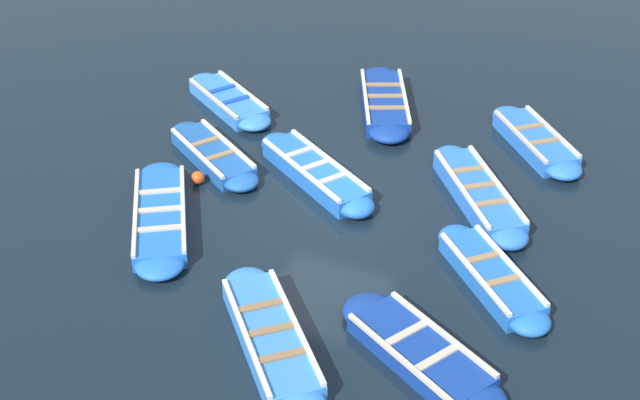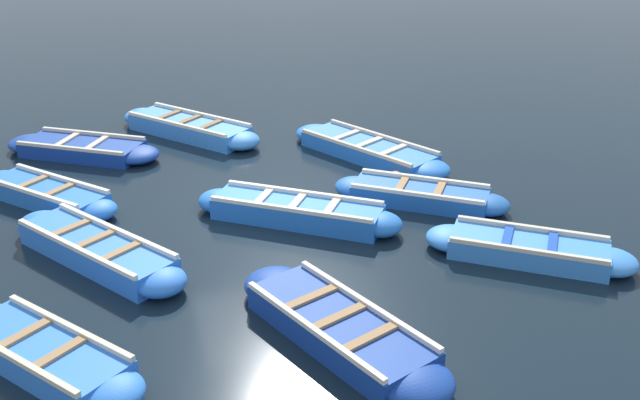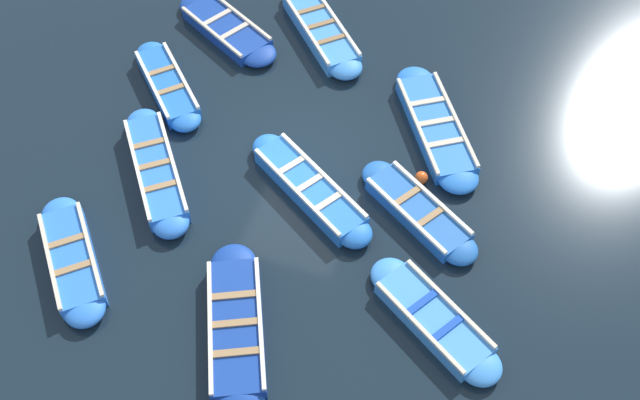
% 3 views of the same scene
% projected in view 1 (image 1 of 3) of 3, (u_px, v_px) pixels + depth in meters
% --- Properties ---
extents(ground_plane, '(120.00, 120.00, 0.00)m').
position_uv_depth(ground_plane, '(326.00, 204.00, 18.32)').
color(ground_plane, black).
extents(boat_near_quay, '(2.59, 3.53, 0.38)m').
position_uv_depth(boat_near_quay, '(420.00, 353.00, 14.46)').
color(boat_near_quay, navy).
rests_on(boat_near_quay, ground).
extents(boat_centre, '(2.90, 2.83, 0.40)m').
position_uv_depth(boat_centre, '(491.00, 277.00, 16.08)').
color(boat_centre, blue).
rests_on(boat_centre, ground).
extents(boat_mid_row, '(3.87, 2.41, 0.43)m').
position_uv_depth(boat_mid_row, '(384.00, 103.00, 21.64)').
color(boat_mid_row, navy).
rests_on(boat_mid_row, ground).
extents(boat_outer_left, '(3.47, 3.23, 0.44)m').
position_uv_depth(boat_outer_left, '(271.00, 339.00, 14.69)').
color(boat_outer_left, '#3884E0').
rests_on(boat_outer_left, ground).
extents(boat_tucked, '(2.71, 3.57, 0.44)m').
position_uv_depth(boat_tucked, '(315.00, 173.00, 18.96)').
color(boat_tucked, blue).
rests_on(boat_tucked, ground).
extents(boat_drifting, '(2.53, 3.23, 0.39)m').
position_uv_depth(boat_drifting, '(228.00, 101.00, 21.77)').
color(boat_drifting, '#3884E0').
rests_on(boat_drifting, ground).
extents(boat_alongside, '(2.47, 3.17, 0.39)m').
position_uv_depth(boat_alongside, '(213.00, 155.00, 19.63)').
color(boat_alongside, '#1E59AD').
rests_on(boat_alongside, ground).
extents(boat_outer_right, '(3.94, 2.89, 0.39)m').
position_uv_depth(boat_outer_right, '(160.00, 216.00, 17.67)').
color(boat_outer_right, blue).
rests_on(boat_outer_right, ground).
extents(boat_bow_out, '(3.06, 2.76, 0.42)m').
position_uv_depth(boat_bow_out, '(535.00, 141.00, 20.11)').
color(boat_bow_out, blue).
rests_on(boat_bow_out, ground).
extents(boat_inner_gap, '(3.55, 2.93, 0.45)m').
position_uv_depth(boat_inner_gap, '(478.00, 194.00, 18.29)').
color(boat_inner_gap, blue).
rests_on(boat_inner_gap, ground).
extents(buoy_orange_near, '(0.29, 0.29, 0.29)m').
position_uv_depth(buoy_orange_near, '(198.00, 178.00, 18.89)').
color(buoy_orange_near, '#E05119').
rests_on(buoy_orange_near, ground).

